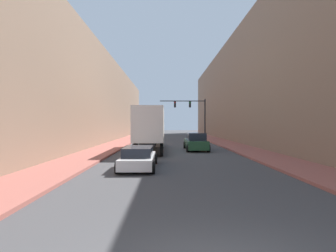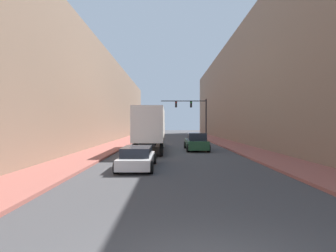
% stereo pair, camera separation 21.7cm
% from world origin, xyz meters
% --- Properties ---
extents(sidewalk_right, '(3.13, 80.00, 0.15)m').
position_xyz_m(sidewalk_right, '(6.75, 30.00, 0.07)').
color(sidewalk_right, '#9E564C').
rests_on(sidewalk_right, ground).
extents(sidewalk_left, '(3.13, 80.00, 0.15)m').
position_xyz_m(sidewalk_left, '(-6.75, 30.00, 0.07)').
color(sidewalk_left, '#9E564C').
rests_on(sidewalk_left, ground).
extents(building_right, '(6.00, 80.00, 14.92)m').
position_xyz_m(building_right, '(11.31, 30.00, 7.46)').
color(building_right, '#846B56').
rests_on(building_right, ground).
extents(building_left, '(6.00, 80.00, 11.89)m').
position_xyz_m(building_left, '(-11.31, 30.00, 5.94)').
color(building_left, '#846B56').
rests_on(building_left, ground).
extents(semi_truck, '(2.42, 12.04, 3.92)m').
position_xyz_m(semi_truck, '(-2.23, 21.42, 2.19)').
color(semi_truck, silver).
rests_on(semi_truck, ground).
extents(sedan_car, '(2.01, 4.57, 1.24)m').
position_xyz_m(sedan_car, '(-2.40, 11.19, 0.60)').
color(sedan_car, silver).
rests_on(sedan_car, ground).
extents(suv_car, '(2.10, 4.88, 1.69)m').
position_xyz_m(suv_car, '(2.05, 21.34, 0.79)').
color(suv_car, '#234C2D').
rests_on(suv_car, ground).
extents(traffic_signal_gantry, '(6.82, 0.35, 6.23)m').
position_xyz_m(traffic_signal_gantry, '(3.39, 35.26, 4.35)').
color(traffic_signal_gantry, black).
rests_on(traffic_signal_gantry, ground).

